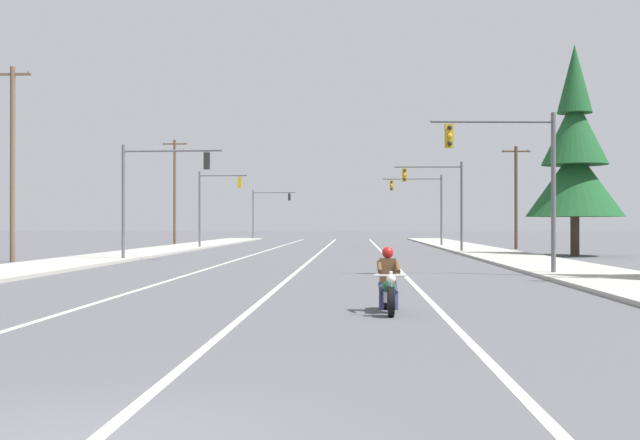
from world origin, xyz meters
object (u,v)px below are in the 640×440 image
at_px(traffic_signal_mid_left, 213,198).
at_px(traffic_signal_far_right, 424,199).
at_px(traffic_signal_near_left, 152,183).
at_px(conifer_tree_right_verge_far, 575,159).
at_px(utility_pole_left_far, 175,188).
at_px(traffic_signal_far_left, 266,206).
at_px(utility_pole_right_far, 516,195).
at_px(traffic_signal_mid_right, 442,193).
at_px(motorcycle_with_rider, 388,286).
at_px(traffic_signal_near_right, 518,168).
at_px(utility_pole_left_near, 13,161).

height_order(traffic_signal_mid_left, traffic_signal_far_right, same).
distance_m(traffic_signal_near_left, conifer_tree_right_verge_far, 25.40).
height_order(utility_pole_left_far, conifer_tree_right_verge_far, conifer_tree_right_verge_far).
height_order(traffic_signal_far_left, utility_pole_right_far, utility_pole_right_far).
relative_size(traffic_signal_mid_right, traffic_signal_mid_left, 1.00).
bearing_deg(motorcycle_with_rider, traffic_signal_mid_left, 104.73).
distance_m(motorcycle_with_rider, utility_pole_left_far, 61.91).
distance_m(traffic_signal_mid_left, traffic_signal_far_right, 18.21).
height_order(motorcycle_with_rider, traffic_signal_far_right, traffic_signal_far_right).
bearing_deg(utility_pole_right_far, traffic_signal_near_right, -101.18).
distance_m(traffic_signal_far_right, conifer_tree_right_verge_far, 21.23).
relative_size(traffic_signal_mid_right, conifer_tree_right_verge_far, 0.48).
relative_size(traffic_signal_mid_right, traffic_signal_far_right, 1.00).
xyz_separation_m(utility_pole_left_near, utility_pole_left_far, (0.29, 36.16, 0.20)).
relative_size(traffic_signal_near_right, utility_pole_left_far, 0.61).
bearing_deg(conifer_tree_right_verge_far, utility_pole_left_far, 138.53).
height_order(motorcycle_with_rider, utility_pole_left_near, utility_pole_left_near).
relative_size(traffic_signal_near_right, traffic_signal_mid_right, 1.00).
distance_m(traffic_signal_near_right, utility_pole_right_far, 33.31).
bearing_deg(utility_pole_left_near, traffic_signal_mid_right, 30.72).
xyz_separation_m(motorcycle_with_rider, traffic_signal_near_left, (-11.52, 24.35, 3.55)).
distance_m(traffic_signal_mid_left, utility_pole_right_far, 24.05).
bearing_deg(utility_pole_right_far, utility_pole_left_far, 155.74).
xyz_separation_m(traffic_signal_near_left, utility_pole_right_far, (23.42, 21.11, 0.10)).
relative_size(traffic_signal_mid_right, utility_pole_right_far, 0.77).
relative_size(traffic_signal_near_right, conifer_tree_right_verge_far, 0.48).
bearing_deg(motorcycle_with_rider, traffic_signal_near_right, 66.91).
height_order(traffic_signal_near_right, utility_pole_left_near, utility_pole_left_near).
bearing_deg(utility_pole_left_near, traffic_signal_mid_left, 74.88).
distance_m(traffic_signal_far_right, utility_pole_left_near, 37.23).
height_order(traffic_signal_mid_left, utility_pole_left_far, utility_pole_left_far).
distance_m(traffic_signal_mid_right, traffic_signal_mid_left, 19.67).
relative_size(traffic_signal_far_right, utility_pole_right_far, 0.77).
bearing_deg(motorcycle_with_rider, traffic_signal_far_left, 98.24).
relative_size(traffic_signal_near_left, traffic_signal_far_right, 1.00).
bearing_deg(utility_pole_right_far, traffic_signal_far_left, 123.41).
xyz_separation_m(traffic_signal_near_right, conifer_tree_right_verge_far, (7.27, 18.94, 1.86)).
bearing_deg(motorcycle_with_rider, traffic_signal_mid_right, 81.94).
xyz_separation_m(traffic_signal_near_left, utility_pole_left_far, (-6.62, 34.65, 1.31)).
bearing_deg(traffic_signal_mid_right, traffic_signal_far_left, 110.92).
bearing_deg(utility_pole_left_near, traffic_signal_far_right, 50.42).
bearing_deg(traffic_signal_far_left, traffic_signal_near_right, -75.90).
relative_size(utility_pole_right_far, conifer_tree_right_verge_far, 0.62).
xyz_separation_m(motorcycle_with_rider, conifer_tree_right_verge_far, (12.72, 31.71, 5.36)).
distance_m(traffic_signal_mid_right, traffic_signal_far_left, 47.62).
height_order(traffic_signal_near_left, traffic_signal_far_left, same).
bearing_deg(utility_pole_left_near, utility_pole_left_far, 89.55).
xyz_separation_m(traffic_signal_far_left, utility_pole_left_near, (-6.65, -58.54, 1.12)).
height_order(traffic_signal_mid_right, conifer_tree_right_verge_far, conifer_tree_right_verge_far).
bearing_deg(traffic_signal_near_right, traffic_signal_mid_left, 117.77).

